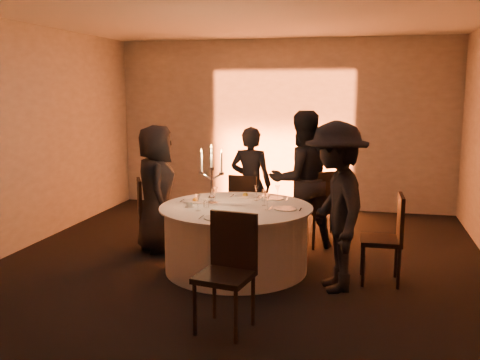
% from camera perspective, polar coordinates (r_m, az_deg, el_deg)
% --- Properties ---
extents(floor, '(7.00, 7.00, 0.00)m').
position_cam_1_polar(floor, '(6.49, -0.41, -9.48)').
color(floor, black).
rests_on(floor, ground).
extents(ceiling, '(7.00, 7.00, 0.00)m').
position_cam_1_polar(ceiling, '(6.19, -0.45, 17.78)').
color(ceiling, white).
rests_on(ceiling, wall_back).
extents(wall_back, '(7.00, 0.00, 7.00)m').
position_cam_1_polar(wall_back, '(9.58, 4.55, 5.90)').
color(wall_back, '#A29D96').
rests_on(wall_back, floor).
extents(wall_front, '(7.00, 0.00, 7.00)m').
position_cam_1_polar(wall_front, '(2.92, -16.92, -3.22)').
color(wall_front, '#A29D96').
rests_on(wall_front, floor).
extents(wall_left, '(0.00, 7.00, 7.00)m').
position_cam_1_polar(wall_left, '(7.46, -23.50, 4.05)').
color(wall_left, '#A29D96').
rests_on(wall_left, floor).
extents(uplighter_fixture, '(0.25, 0.12, 0.10)m').
position_cam_1_polar(uplighter_fixture, '(9.50, 4.16, -2.98)').
color(uplighter_fixture, black).
rests_on(uplighter_fixture, floor).
extents(banquet_table, '(1.80, 1.80, 0.77)m').
position_cam_1_polar(banquet_table, '(6.37, -0.41, -6.21)').
color(banquet_table, black).
rests_on(banquet_table, floor).
extents(chair_left, '(0.55, 0.55, 0.93)m').
position_cam_1_polar(chair_left, '(7.37, -9.80, -3.03)').
color(chair_left, black).
rests_on(chair_left, floor).
extents(chair_back_left, '(0.46, 0.46, 0.94)m').
position_cam_1_polar(chair_back_left, '(7.58, 0.55, -2.49)').
color(chair_back_left, black).
rests_on(chair_back_left, floor).
extents(chair_back_right, '(0.64, 0.64, 1.05)m').
position_cam_1_polar(chair_back_right, '(7.32, 8.87, -2.51)').
color(chair_back_right, black).
rests_on(chair_back_right, floor).
extents(chair_right, '(0.45, 0.45, 1.00)m').
position_cam_1_polar(chair_right, '(6.12, 15.61, -5.51)').
color(chair_right, black).
rests_on(chair_right, floor).
extents(chair_front, '(0.53, 0.53, 1.04)m').
position_cam_1_polar(chair_front, '(4.82, -1.24, -8.94)').
color(chair_front, black).
rests_on(chair_front, floor).
extents(guest_left, '(0.81, 0.96, 1.67)m').
position_cam_1_polar(guest_left, '(7.12, -8.90, -0.89)').
color(guest_left, black).
rests_on(guest_left, floor).
extents(guest_back_left, '(0.62, 0.43, 1.62)m').
position_cam_1_polar(guest_back_left, '(7.53, 1.16, -0.42)').
color(guest_back_left, black).
rests_on(guest_back_left, floor).
extents(guest_back_right, '(1.13, 1.06, 1.85)m').
position_cam_1_polar(guest_back_right, '(7.20, 6.56, 0.01)').
color(guest_back_right, black).
rests_on(guest_back_right, floor).
extents(guest_right, '(0.99, 1.32, 1.81)m').
position_cam_1_polar(guest_right, '(5.72, 10.15, -2.83)').
color(guest_right, black).
rests_on(guest_right, floor).
extents(plate_left, '(0.36, 0.29, 0.08)m').
position_cam_1_polar(plate_left, '(6.54, -4.79, -2.19)').
color(plate_left, white).
rests_on(plate_left, banquet_table).
extents(plate_back_left, '(0.36, 0.27, 0.08)m').
position_cam_1_polar(plate_back_left, '(6.82, 0.56, -1.65)').
color(plate_back_left, white).
rests_on(plate_back_left, banquet_table).
extents(plate_back_right, '(0.35, 0.26, 0.01)m').
position_cam_1_polar(plate_back_right, '(6.70, 3.58, -1.98)').
color(plate_back_right, white).
rests_on(plate_back_right, banquet_table).
extents(plate_right, '(0.36, 0.27, 0.01)m').
position_cam_1_polar(plate_right, '(6.14, 4.88, -3.07)').
color(plate_right, white).
rests_on(plate_right, banquet_table).
extents(plate_front, '(0.36, 0.28, 0.08)m').
position_cam_1_polar(plate_front, '(5.69, -2.50, -3.95)').
color(plate_front, white).
rests_on(plate_front, banquet_table).
extents(coffee_cup, '(0.11, 0.11, 0.07)m').
position_cam_1_polar(coffee_cup, '(6.25, -5.40, -2.64)').
color(coffee_cup, white).
rests_on(coffee_cup, banquet_table).
extents(candelabra, '(0.30, 0.15, 0.72)m').
position_cam_1_polar(candelabra, '(6.34, -3.05, -0.37)').
color(candelabra, silver).
rests_on(candelabra, banquet_table).
extents(wine_glass_a, '(0.07, 0.07, 0.19)m').
position_cam_1_polar(wine_glass_a, '(6.28, 2.62, -1.54)').
color(wine_glass_a, silver).
rests_on(wine_glass_a, banquet_table).
extents(wine_glass_b, '(0.07, 0.07, 0.19)m').
position_cam_1_polar(wine_glass_b, '(6.60, 4.02, -1.01)').
color(wine_glass_b, silver).
rests_on(wine_glass_b, banquet_table).
extents(wine_glass_c, '(0.07, 0.07, 0.19)m').
position_cam_1_polar(wine_glass_c, '(6.05, 2.94, -1.98)').
color(wine_glass_c, silver).
rests_on(wine_glass_c, banquet_table).
extents(wine_glass_d, '(0.07, 0.07, 0.19)m').
position_cam_1_polar(wine_glass_d, '(6.57, 1.76, -1.03)').
color(wine_glass_d, silver).
rests_on(wine_glass_d, banquet_table).
extents(wine_glass_e, '(0.07, 0.07, 0.19)m').
position_cam_1_polar(wine_glass_e, '(6.03, -4.53, -2.02)').
color(wine_glass_e, silver).
rests_on(wine_glass_e, banquet_table).
extents(wine_glass_f, '(0.07, 0.07, 0.19)m').
position_cam_1_polar(wine_glass_f, '(6.46, -2.66, -1.22)').
color(wine_glass_f, silver).
rests_on(wine_glass_f, banquet_table).
extents(tumbler_a, '(0.07, 0.07, 0.09)m').
position_cam_1_polar(tumbler_a, '(6.58, 2.63, -1.84)').
color(tumbler_a, silver).
rests_on(tumbler_a, banquet_table).
extents(tumbler_b, '(0.07, 0.07, 0.09)m').
position_cam_1_polar(tumbler_b, '(6.20, -3.62, -2.56)').
color(tumbler_b, silver).
rests_on(tumbler_b, banquet_table).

